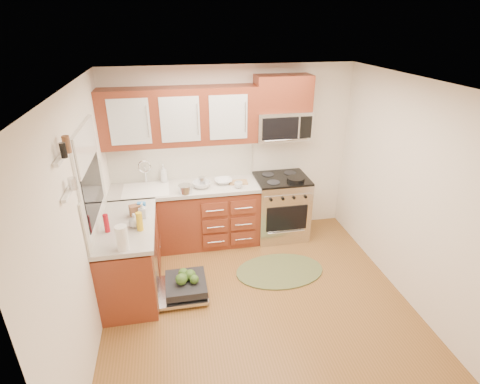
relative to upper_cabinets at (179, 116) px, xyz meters
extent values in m
plane|color=brown|center=(0.73, -1.57, -1.88)|extent=(3.50, 3.50, 0.00)
plane|color=white|center=(0.73, -1.57, 0.62)|extent=(3.50, 3.50, 0.00)
cube|color=white|center=(0.73, 0.18, -0.62)|extent=(3.50, 0.04, 2.50)
cube|color=white|center=(0.73, -3.33, -0.62)|extent=(3.50, 0.04, 2.50)
cube|color=white|center=(-1.02, -1.57, -0.62)|extent=(0.04, 3.50, 2.50)
cube|color=white|center=(2.48, -1.57, -0.62)|extent=(0.04, 3.50, 2.50)
cube|color=maroon|center=(0.00, -0.12, -1.45)|extent=(2.05, 0.60, 0.85)
cube|color=maroon|center=(-0.72, -1.05, -1.45)|extent=(0.60, 1.25, 0.85)
cube|color=#B9B3A9|center=(0.00, -0.14, -0.97)|extent=(2.07, 0.64, 0.05)
cube|color=#B9B3A9|center=(-0.71, -1.05, -0.97)|extent=(0.64, 1.27, 0.05)
cube|color=silver|center=(0.00, 0.16, -0.67)|extent=(2.05, 0.02, 0.57)
cube|color=silver|center=(-1.01, -1.05, -0.67)|extent=(0.02, 1.25, 0.57)
cube|color=maroon|center=(1.41, 0.00, 0.26)|extent=(0.76, 0.35, 0.47)
cube|color=white|center=(-0.98, -1.07, 0.00)|extent=(0.02, 0.96, 0.40)
cube|color=white|center=(-0.99, -1.92, 0.17)|extent=(0.04, 0.40, 0.03)
cube|color=white|center=(-0.99, -1.92, -0.12)|extent=(0.04, 0.40, 0.03)
cylinder|color=black|center=(1.57, -0.29, -0.90)|extent=(0.32, 0.32, 0.05)
cylinder|color=silver|center=(0.00, -0.35, -0.89)|extent=(0.23, 0.23, 0.11)
cube|color=tan|center=(0.76, -0.16, -0.94)|extent=(0.27, 0.18, 0.02)
cylinder|color=silver|center=(0.24, -0.21, -0.87)|extent=(0.11, 0.11, 0.15)
cylinder|color=white|center=(-0.69, -1.59, -0.82)|extent=(0.13, 0.13, 0.27)
cylinder|color=gold|center=(-0.54, -1.24, -0.84)|extent=(0.09, 0.09, 0.22)
cylinder|color=#B60F1C|center=(-0.90, -1.20, -0.84)|extent=(0.07, 0.07, 0.21)
cube|color=brown|center=(-0.61, -0.89, -0.88)|extent=(0.16, 0.13, 0.14)
cube|color=blue|center=(-0.54, -0.86, -0.87)|extent=(0.10, 0.07, 0.15)
imported|color=#999999|center=(0.55, -0.13, -0.92)|extent=(0.25, 0.25, 0.06)
imported|color=#999999|center=(0.23, -0.21, -0.91)|extent=(0.26, 0.26, 0.08)
imported|color=#999999|center=(0.73, -0.32, -0.91)|extent=(0.11, 0.11, 0.09)
imported|color=#999999|center=(-0.27, 0.07, -0.82)|extent=(0.12, 0.12, 0.26)
imported|color=#999999|center=(-0.52, -0.94, -0.86)|extent=(0.10, 0.10, 0.19)
imported|color=#999999|center=(-0.61, -1.15, -0.87)|extent=(0.15, 0.15, 0.17)
camera|label=1|loc=(-0.13, -4.95, 1.17)|focal=28.00mm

